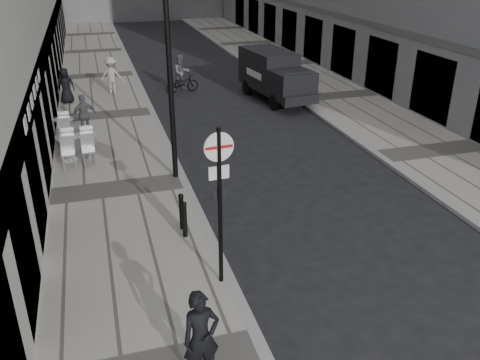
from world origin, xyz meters
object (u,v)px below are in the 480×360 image
at_px(walking_man, 201,338).
at_px(sign_post, 220,187).
at_px(lamppost, 169,67).
at_px(panel_van, 274,73).
at_px(cyclist, 182,78).

bearing_deg(walking_man, sign_post, 60.71).
xyz_separation_m(walking_man, sign_post, (1.00, 2.58, 1.41)).
relative_size(walking_man, lamppost, 0.28).
relative_size(walking_man, panel_van, 0.35).
bearing_deg(walking_man, lamppost, 75.04).
height_order(lamppost, panel_van, lamppost).
height_order(walking_man, sign_post, sign_post).
xyz_separation_m(panel_van, cyclist, (-4.04, 2.46, -0.53)).
bearing_deg(cyclist, panel_van, -45.24).
height_order(walking_man, cyclist, cyclist).
distance_m(lamppost, panel_van, 10.29).
bearing_deg(cyclist, walking_man, -113.38).
bearing_deg(walking_man, cyclist, 72.32).
xyz_separation_m(sign_post, panel_van, (6.18, 13.68, -1.13)).
bearing_deg(sign_post, cyclist, 78.47).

